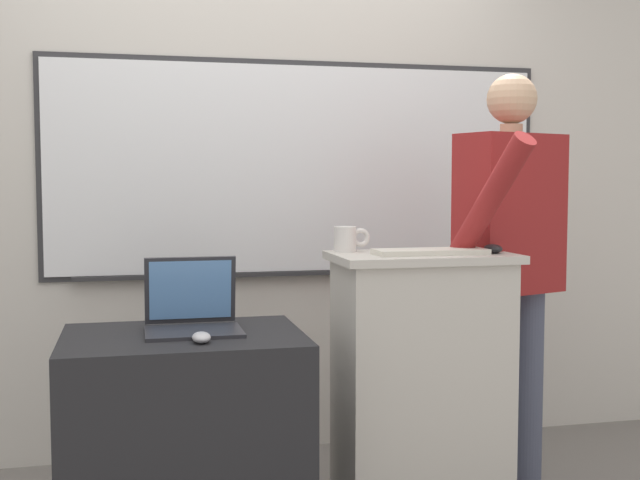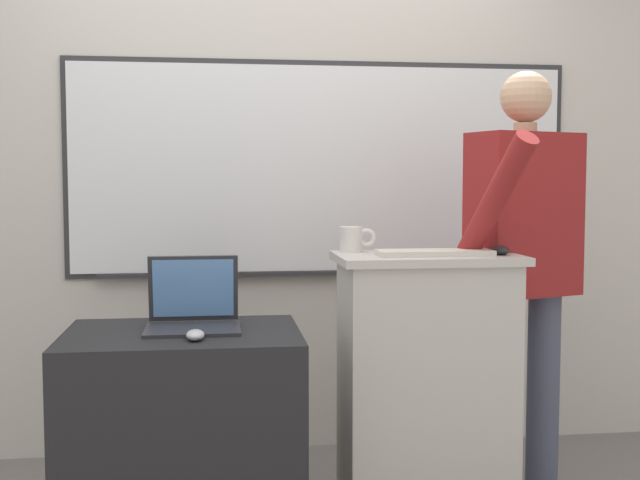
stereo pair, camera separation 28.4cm
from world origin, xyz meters
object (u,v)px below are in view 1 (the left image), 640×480
Objects in this scene: person_presenter at (510,255)px; coffee_mug at (347,239)px; side_desk at (185,446)px; computer_mouse_by_keyboard at (493,249)px; computer_mouse_by_laptop at (201,337)px; lectern_podium at (421,388)px; wireless_keyboard at (430,252)px; laptop at (192,309)px.

coffee_mug is (-0.69, -0.01, 0.08)m from person_presenter.
computer_mouse_by_keyboard is at bearing 1.47° from side_desk.
person_presenter is 17.27× the size of computer_mouse_by_laptop.
lectern_podium is at bearing 5.63° from side_desk.
side_desk is at bearing -174.37° from lectern_podium.
side_desk is 1.48m from person_presenter.
wireless_keyboard is 0.91m from computer_mouse_by_laptop.
computer_mouse_by_laptop is at bearing -147.58° from coffee_mug.
laptop is 2.34× the size of coffee_mug.
wireless_keyboard is at bearing -75.15° from lectern_podium.
lectern_podium is 0.92m from computer_mouse_by_laptop.
person_presenter is 0.69m from coffee_mug.
side_desk is 0.47m from laptop.
side_desk is at bearing -161.12° from coffee_mug.
lectern_podium is at bearing -26.87° from coffee_mug.
computer_mouse_by_laptop is at bearing -72.56° from side_desk.
side_desk is at bearing 107.44° from computer_mouse_by_laptop.
computer_mouse_by_laptop is (-0.84, -0.24, 0.28)m from lectern_podium.
side_desk is 2.48× the size of laptop.
lectern_podium is 7.35× the size of coffee_mug.
wireless_keyboard is 0.33m from coffee_mug.
side_desk is 1.33m from computer_mouse_by_keyboard.
laptop is at bearing 93.04° from computer_mouse_by_laptop.
person_presenter is at bearing 18.56° from lectern_podium.
wireless_keyboard is at bearing -33.78° from coffee_mug.
wireless_keyboard reaches higher than side_desk.
laptop is (0.04, 0.08, 0.46)m from side_desk.
side_desk is 5.80× the size of coffee_mug.
side_desk is at bearing -177.63° from wireless_keyboard.
person_presenter reaches higher than computer_mouse_by_laptop.
person_presenter is 1.35m from computer_mouse_by_laptop.
laptop is 3.28× the size of computer_mouse_by_keyboard.
side_desk is 8.13× the size of computer_mouse_by_laptop.
coffee_mug reaches higher than side_desk.
person_presenter is (1.32, 0.23, 0.61)m from side_desk.
person_presenter is 0.46m from wireless_keyboard.
lectern_podium is 2.46× the size of wireless_keyboard.
coffee_mug is at bearing 146.22° from wireless_keyboard.
wireless_keyboard reaches higher than lectern_podium.
computer_mouse_by_keyboard is (1.15, 0.03, 0.66)m from side_desk.
computer_mouse_by_laptop is 0.75m from coffee_mug.
person_presenter reaches higher than coffee_mug.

